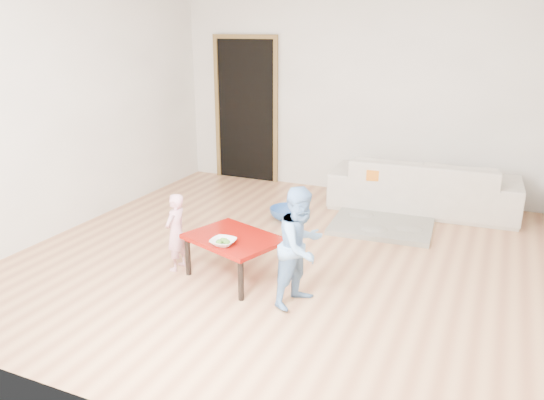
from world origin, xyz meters
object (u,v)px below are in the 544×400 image
Objects in this scene: red_table at (234,257)px; child_pink at (176,232)px; basin at (288,213)px; bowl at (223,242)px; sofa at (423,184)px; child_blue at (301,247)px.

child_pink reaches higher than red_table.
child_pink is at bearing -104.34° from basin.
bowl is at bearing 75.90° from child_pink.
bowl is 0.29× the size of child_pink.
red_table is (-1.27, -2.68, -0.13)m from sofa.
bowl reaches higher than basin.
basin is at bearing 166.15° from child_pink.
child_pink is (-0.58, -0.05, 0.17)m from red_table.
child_blue is (-0.55, -2.87, 0.17)m from sofa.
sofa is 5.16× the size of basin.
child_blue is 2.09m from basin.
basin is (0.44, 1.71, -0.31)m from child_pink.
child_blue reaches higher than basin.
child_blue is at bearing -64.82° from basin.
red_table is 3.75× the size of bowl.
basin is at bearing 43.55° from child_blue.
child_blue reaches higher than red_table.
bowl is 0.21× the size of child_blue.
sofa is at bearing 64.63° from red_table.
child_blue is (0.72, -0.19, 0.30)m from red_table.
child_blue is at bearing -14.83° from red_table.
sofa is at bearing 35.76° from basin.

